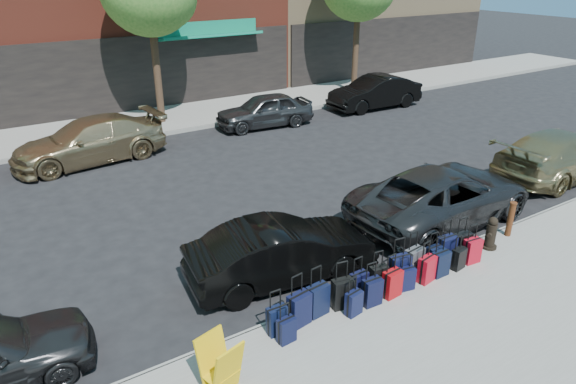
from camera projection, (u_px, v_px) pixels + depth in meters
ground at (264, 210)px, 14.42m from camera, size 120.00×120.00×0.00m
sidewalk_near at (442, 338)px, 9.39m from camera, size 60.00×4.00×0.15m
sidewalk_far at (147, 122)px, 22.07m from camera, size 60.00×4.00×0.15m
curb_near at (369, 285)px, 10.94m from camera, size 60.00×0.08×0.15m
curb_far at (164, 134)px, 20.52m from camera, size 60.00×0.08×0.15m
suitcase_front_0 at (277, 320)px, 9.30m from camera, size 0.38×0.22×0.90m
suitcase_front_1 at (299, 309)px, 9.50m from camera, size 0.47×0.30×1.06m
suitcase_front_2 at (318, 300)px, 9.78m from camera, size 0.45×0.27×1.03m
suitcase_front_3 at (342, 293)px, 9.99m from camera, size 0.45×0.30×1.00m
suitcase_front_4 at (359, 285)px, 10.32m from camera, size 0.38×0.22×0.89m
suitcase_front_5 at (378, 278)px, 10.54m from camera, size 0.39×0.25×0.89m
suitcase_front_6 at (399, 270)px, 10.72m from camera, size 0.47×0.31×1.06m
suitcase_front_7 at (414, 262)px, 11.03m from camera, size 0.45×0.28×1.03m
suitcase_front_8 at (434, 257)px, 11.29m from camera, size 0.36×0.20×0.87m
suitcase_front_9 at (446, 250)px, 11.48m from camera, size 0.44×0.25×1.05m
suitcase_front_10 at (462, 245)px, 11.70m from camera, size 0.42×0.25×0.99m
suitcase_back_0 at (286, 330)px, 9.10m from camera, size 0.34×0.21×0.78m
suitcase_back_3 at (354, 303)px, 9.81m from camera, size 0.36×0.24×0.80m
suitcase_back_4 at (372, 292)px, 10.08m from camera, size 0.40×0.24×0.93m
suitcase_back_5 at (392, 284)px, 10.34m from camera, size 0.41×0.26×0.93m
suitcase_back_6 at (406, 279)px, 10.57m from camera, size 0.37×0.26×0.81m
suitcase_back_7 at (427, 269)px, 10.82m from camera, size 0.42×0.29×0.93m
suitcase_back_8 at (440, 263)px, 11.03m from camera, size 0.39×0.23×0.93m
suitcase_back_9 at (458, 258)px, 11.29m from camera, size 0.36×0.24×0.80m
suitcase_back_10 at (472, 251)px, 11.51m from camera, size 0.41×0.27×0.93m
fire_hydrant at (491, 234)px, 12.07m from camera, size 0.41×0.36×0.80m
bollard at (511, 219)px, 12.58m from camera, size 0.17×0.17×0.90m
display_rack at (220, 366)px, 7.97m from camera, size 0.67×0.71×0.97m
car_near_1 at (282, 252)px, 11.02m from camera, size 4.25×1.93×1.35m
car_near_2 at (442, 195)px, 13.52m from camera, size 5.50×2.74×1.50m
car_near_3 at (562, 154)px, 16.35m from camera, size 5.24×2.13×1.52m
car_far_1 at (89, 141)px, 17.63m from camera, size 5.32×2.56×1.49m
car_far_2 at (264, 110)px, 21.46m from camera, size 4.24×2.10×1.39m
car_far_3 at (375, 92)px, 24.18m from camera, size 4.61×1.77×1.50m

